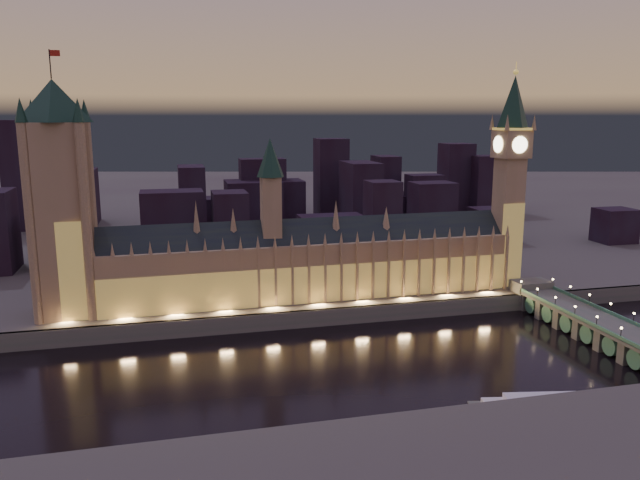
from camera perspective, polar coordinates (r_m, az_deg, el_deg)
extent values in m
plane|color=black|center=(255.75, 1.89, -10.81)|extent=(2000.00, 2000.00, 0.00)
cube|color=#423636|center=(756.39, -8.85, 4.16)|extent=(2000.00, 960.00, 8.00)
cube|color=#485749|center=(291.60, -0.30, -7.14)|extent=(2000.00, 2.50, 8.00)
cube|color=#907650|center=(306.80, -0.73, -2.70)|extent=(200.42, 24.74, 28.00)
cube|color=#BD9B46|center=(298.42, -0.28, -4.10)|extent=(200.00, 0.50, 18.00)
cube|color=black|center=(303.14, -0.73, 0.42)|extent=(200.33, 21.01, 16.26)
cube|color=#907650|center=(297.12, -4.50, 2.70)|extent=(9.00, 9.00, 32.00)
cone|color=#183426|center=(294.43, -4.58, 7.52)|extent=(13.00, 13.00, 18.00)
cube|color=#907650|center=(290.89, -19.84, -4.17)|extent=(1.20, 1.20, 28.00)
cone|color=#907650|center=(287.61, -20.05, -0.87)|extent=(2.00, 2.00, 6.00)
cube|color=#907650|center=(290.10, -18.26, -4.11)|extent=(1.20, 1.20, 28.00)
cone|color=#907650|center=(286.81, -18.46, -0.80)|extent=(2.00, 2.00, 6.00)
cube|color=#907650|center=(289.53, -16.68, -4.04)|extent=(1.20, 1.20, 28.00)
cone|color=#907650|center=(286.23, -16.87, -0.73)|extent=(2.00, 2.00, 6.00)
cube|color=#907650|center=(289.18, -15.10, -3.97)|extent=(1.20, 1.20, 28.00)
cone|color=#907650|center=(285.88, -15.27, -0.65)|extent=(2.00, 2.00, 6.00)
cube|color=#907650|center=(289.05, -13.51, -3.90)|extent=(1.20, 1.20, 28.00)
cone|color=#907650|center=(285.75, -13.67, -0.58)|extent=(2.00, 2.00, 6.00)
cube|color=#907650|center=(289.15, -11.93, -3.83)|extent=(1.20, 1.20, 28.00)
cone|color=#907650|center=(285.85, -12.07, -0.50)|extent=(2.00, 2.00, 6.00)
cube|color=#907650|center=(289.46, -10.34, -3.75)|extent=(1.20, 1.20, 28.00)
cone|color=#907650|center=(286.16, -10.47, -0.43)|extent=(2.00, 2.00, 6.00)
cube|color=#907650|center=(290.00, -8.76, -3.67)|extent=(1.20, 1.20, 28.00)
cone|color=#907650|center=(286.71, -8.87, -0.35)|extent=(2.00, 2.00, 6.00)
cube|color=#907650|center=(290.75, -7.19, -3.58)|extent=(1.20, 1.20, 28.00)
cone|color=#907650|center=(287.47, -7.29, -0.28)|extent=(2.00, 2.00, 6.00)
cube|color=#907650|center=(291.73, -5.63, -3.50)|extent=(1.20, 1.20, 28.00)
cone|color=#907650|center=(288.45, -5.71, -0.20)|extent=(2.00, 2.00, 6.00)
cube|color=#907650|center=(292.91, -4.07, -3.41)|extent=(1.20, 1.20, 28.00)
cone|color=#907650|center=(289.65, -4.14, -0.13)|extent=(2.00, 2.00, 6.00)
cube|color=#907650|center=(294.31, -2.54, -3.32)|extent=(1.20, 1.20, 28.00)
cone|color=#907650|center=(291.07, -2.59, -0.05)|extent=(2.00, 2.00, 6.00)
cube|color=#907650|center=(295.92, -1.02, -3.23)|extent=(1.20, 1.20, 28.00)
cone|color=#907650|center=(292.70, -1.05, 0.02)|extent=(2.00, 2.00, 6.00)
cube|color=#907650|center=(297.74, 0.49, -3.14)|extent=(1.20, 1.20, 28.00)
cone|color=#907650|center=(294.53, 0.46, 0.10)|extent=(2.00, 2.00, 6.00)
cube|color=#907650|center=(299.76, 1.97, -3.04)|extent=(1.20, 1.20, 28.00)
cone|color=#907650|center=(296.57, 1.96, 0.17)|extent=(2.00, 2.00, 6.00)
cube|color=#907650|center=(301.97, 3.43, -2.95)|extent=(1.20, 1.20, 28.00)
cone|color=#907650|center=(298.81, 3.44, 0.24)|extent=(2.00, 2.00, 6.00)
cube|color=#907650|center=(304.39, 4.87, -2.86)|extent=(1.20, 1.20, 28.00)
cone|color=#907650|center=(301.25, 4.89, 0.31)|extent=(2.00, 2.00, 6.00)
cube|color=#907650|center=(306.99, 6.29, -2.76)|extent=(1.20, 1.20, 28.00)
cone|color=#907650|center=(303.88, 6.32, 0.38)|extent=(2.00, 2.00, 6.00)
cube|color=#907650|center=(309.77, 7.68, -2.67)|extent=(1.20, 1.20, 28.00)
cone|color=#907650|center=(306.69, 7.73, 0.44)|extent=(2.00, 2.00, 6.00)
cube|color=#907650|center=(312.74, 9.05, -2.57)|extent=(1.20, 1.20, 28.00)
cone|color=#907650|center=(309.69, 9.10, 0.51)|extent=(2.00, 2.00, 6.00)
cube|color=#907650|center=(315.88, 10.39, -2.48)|extent=(1.20, 1.20, 28.00)
cone|color=#907650|center=(312.86, 10.45, 0.57)|extent=(2.00, 2.00, 6.00)
cube|color=#907650|center=(319.19, 11.70, -2.39)|extent=(1.20, 1.20, 28.00)
cone|color=#907650|center=(316.20, 11.78, 0.63)|extent=(2.00, 2.00, 6.00)
cube|color=#907650|center=(322.66, 12.98, -2.30)|extent=(1.20, 1.20, 28.00)
cone|color=#907650|center=(319.71, 13.07, 0.69)|extent=(2.00, 2.00, 6.00)
cube|color=#907650|center=(326.30, 14.24, -2.20)|extent=(1.20, 1.20, 28.00)
cone|color=#907650|center=(323.37, 14.34, 0.75)|extent=(2.00, 2.00, 6.00)
cube|color=#907650|center=(330.08, 15.47, -2.11)|extent=(1.20, 1.20, 28.00)
cone|color=#907650|center=(327.19, 15.57, 0.81)|extent=(2.00, 2.00, 6.00)
cube|color=#907650|center=(334.02, 16.67, -2.02)|extent=(1.20, 1.20, 28.00)
cone|color=#907650|center=(331.17, 16.78, 0.86)|extent=(2.00, 2.00, 6.00)
cone|color=#907650|center=(294.04, -11.24, 1.84)|extent=(4.40, 4.40, 18.00)
cone|color=#907650|center=(295.57, -7.93, 1.60)|extent=(4.40, 4.40, 14.00)
cone|color=#907650|center=(304.47, 1.46, 2.18)|extent=(4.40, 4.40, 16.00)
cone|color=#907650|center=(312.58, 6.07, 1.99)|extent=(4.40, 4.40, 12.00)
cube|color=#907650|center=(296.99, -22.44, 1.63)|extent=(25.24, 25.24, 85.48)
cube|color=#BD9B46|center=(290.08, -22.45, -2.77)|extent=(22.00, 0.50, 44.00)
cone|color=#183426|center=(293.55, -23.22, 11.63)|extent=(31.68, 31.68, 18.00)
cylinder|color=black|center=(294.25, -23.45, 14.54)|extent=(0.50, 0.50, 12.00)
cube|color=#AB2115|center=(294.28, -23.08, 15.45)|extent=(4.00, 0.15, 2.50)
cylinder|color=#907650|center=(288.20, -24.92, 1.16)|extent=(4.40, 4.40, 85.48)
cone|color=#183426|center=(284.60, -25.72, 10.66)|extent=(5.20, 5.20, 10.00)
cylinder|color=#907650|center=(309.55, -24.16, 1.85)|extent=(4.40, 4.40, 85.48)
cone|color=#183426|center=(306.19, -24.89, 10.70)|extent=(5.20, 5.20, 10.00)
cylinder|color=#907650|center=(284.72, -20.57, 1.38)|extent=(4.40, 4.40, 85.48)
cone|color=#183426|center=(281.07, -21.26, 11.01)|extent=(5.20, 5.20, 10.00)
cylinder|color=#907650|center=(306.31, -20.12, 2.07)|extent=(4.40, 4.40, 85.48)
cone|color=#183426|center=(302.92, -20.74, 11.01)|extent=(5.20, 5.20, 10.00)
cube|color=#907650|center=(341.90, 16.72, 1.59)|extent=(12.70, 12.70, 66.85)
cube|color=#BD9B46|center=(338.70, 17.14, -0.49)|extent=(12.00, 0.50, 44.00)
cube|color=#907650|center=(337.78, 17.11, 8.38)|extent=(15.00, 15.00, 14.15)
cube|color=#F2C64C|center=(337.54, 17.19, 9.68)|extent=(15.75, 15.75, 1.20)
cone|color=#183426|center=(337.55, 17.33, 11.98)|extent=(18.00, 18.00, 26.00)
sphere|color=#F2C64C|center=(338.16, 17.48, 14.44)|extent=(2.80, 2.80, 2.80)
cylinder|color=#F2C64C|center=(338.33, 17.50, 14.86)|extent=(0.40, 0.40, 5.00)
cylinder|color=#FFF2BF|center=(331.15, 17.80, 8.29)|extent=(8.40, 0.50, 8.40)
cylinder|color=#FFF2BF|center=(344.46, 16.45, 8.46)|extent=(8.40, 0.50, 8.40)
cylinder|color=#FFF2BF|center=(333.88, 15.96, 8.42)|extent=(0.50, 8.40, 8.40)
cylinder|color=#FFF2BF|center=(341.81, 18.24, 8.34)|extent=(0.50, 8.40, 8.40)
cone|color=#907650|center=(327.22, 16.76, 10.26)|extent=(2.60, 2.60, 8.00)
cone|color=#907650|center=(340.25, 15.47, 10.36)|extent=(2.60, 2.60, 8.00)
cone|color=#907650|center=(335.04, 19.01, 10.14)|extent=(2.60, 2.60, 8.00)
cone|color=#907650|center=(347.78, 17.66, 10.25)|extent=(2.60, 2.60, 8.00)
cube|color=#485749|center=(294.75, 24.46, -6.86)|extent=(18.69, 100.00, 1.60)
cube|color=#3A6B50|center=(289.01, 23.08, -6.81)|extent=(0.80, 100.00, 1.60)
cube|color=#3A6B50|center=(299.85, 25.84, -6.40)|extent=(0.80, 100.00, 1.60)
cube|color=#485749|center=(337.65, 18.72, -4.33)|extent=(18.69, 12.00, 9.50)
cube|color=#485749|center=(280.92, 27.09, -9.08)|extent=(16.82, 4.00, 9.50)
cylinder|color=black|center=(272.65, 25.81, -7.71)|extent=(0.30, 0.30, 4.40)
sphere|color=#FFD88C|center=(271.96, 25.85, -7.25)|extent=(1.00, 1.00, 1.00)
cube|color=#485749|center=(291.09, 25.25, -8.22)|extent=(16.82, 4.00, 9.50)
cylinder|color=black|center=(283.12, 23.97, -6.87)|extent=(0.30, 0.30, 4.40)
sphere|color=#FFD88C|center=(282.45, 24.01, -6.42)|extent=(1.00, 1.00, 1.00)
cylinder|color=black|center=(294.18, 26.75, -6.44)|extent=(0.30, 0.30, 4.40)
sphere|color=#FFD88C|center=(293.54, 26.79, -6.02)|extent=(1.00, 1.00, 1.00)
cube|color=#485749|center=(301.60, 23.55, -7.41)|extent=(16.82, 4.00, 9.50)
cylinder|color=black|center=(293.92, 22.28, -6.08)|extent=(0.30, 0.30, 4.40)
sphere|color=#FFD88C|center=(293.27, 22.31, -5.65)|extent=(1.00, 1.00, 1.00)
cylinder|color=black|center=(304.58, 25.02, -5.71)|extent=(0.30, 0.30, 4.40)
sphere|color=#FFD88C|center=(303.96, 25.05, -5.29)|extent=(1.00, 1.00, 1.00)
cube|color=#485749|center=(312.41, 21.96, -6.65)|extent=(16.82, 4.00, 9.50)
cylinder|color=black|center=(304.99, 20.71, -5.35)|extent=(0.30, 0.30, 4.40)
sphere|color=#FFD88C|center=(304.37, 20.74, -4.93)|extent=(1.00, 1.00, 1.00)
cylinder|color=black|center=(315.29, 23.40, -5.02)|extent=(0.30, 0.30, 4.40)
sphere|color=#FFD88C|center=(314.69, 23.43, -4.62)|extent=(1.00, 1.00, 1.00)
cube|color=#485749|center=(323.49, 20.49, -5.94)|extent=(16.82, 4.00, 9.50)
cylinder|color=black|center=(316.33, 19.25, -4.66)|extent=(0.30, 0.30, 4.40)
sphere|color=#FFD88C|center=(315.73, 19.28, -4.26)|extent=(1.00, 1.00, 1.00)
cylinder|color=black|center=(326.27, 21.90, -4.37)|extent=(0.30, 0.30, 4.40)
sphere|color=#FFD88C|center=(325.69, 21.93, -3.98)|extent=(1.00, 1.00, 1.00)
cube|color=#485749|center=(334.81, 19.13, -5.27)|extent=(16.82, 4.00, 9.50)
cylinder|color=black|center=(327.90, 17.90, -4.02)|extent=(0.30, 0.30, 4.40)
sphere|color=#FFD88C|center=(327.32, 17.93, -3.63)|extent=(1.00, 1.00, 1.00)
cylinder|color=black|center=(337.49, 20.50, -3.76)|extent=(0.30, 0.30, 4.40)
sphere|color=#FFD88C|center=(336.93, 20.52, -3.38)|extent=(1.00, 1.00, 1.00)
cylinder|color=#3A6B50|center=(285.85, 26.16, -8.58)|extent=(16.45, 8.00, 8.00)
cylinder|color=#3A6B50|center=(296.20, 24.39, -7.75)|extent=(16.45, 8.00, 8.00)
cylinder|color=#3A6B50|center=(306.86, 22.75, -6.96)|extent=(16.45, 8.00, 8.00)
cylinder|color=#3A6B50|center=(317.81, 21.22, -6.23)|extent=(16.45, 8.00, 8.00)
cylinder|color=#3A6B50|center=(329.02, 19.80, -5.54)|extent=(16.45, 8.00, 8.00)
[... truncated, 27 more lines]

